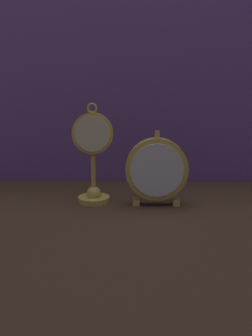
% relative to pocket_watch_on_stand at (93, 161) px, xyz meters
% --- Properties ---
extents(ground_plane, '(4.00, 4.00, 0.00)m').
position_rel_pocket_watch_on_stand_xyz_m(ground_plane, '(0.10, -0.07, -0.12)').
color(ground_plane, '#422D1E').
extents(fabric_backdrop_drape, '(1.51, 0.01, 0.68)m').
position_rel_pocket_watch_on_stand_xyz_m(fabric_backdrop_drape, '(0.10, 0.25, 0.22)').
color(fabric_backdrop_drape, '#6B478E').
rests_on(fabric_backdrop_drape, ground_plane).
extents(pocket_watch_on_stand, '(0.12, 0.10, 0.29)m').
position_rel_pocket_watch_on_stand_xyz_m(pocket_watch_on_stand, '(0.00, 0.00, 0.00)').
color(pocket_watch_on_stand, gold).
rests_on(pocket_watch_on_stand, ground_plane).
extents(mantel_clock_silver, '(0.18, 0.04, 0.22)m').
position_rel_pocket_watch_on_stand_xyz_m(mantel_clock_silver, '(0.18, -0.03, -0.02)').
color(mantel_clock_silver, gold).
rests_on(mantel_clock_silver, ground_plane).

